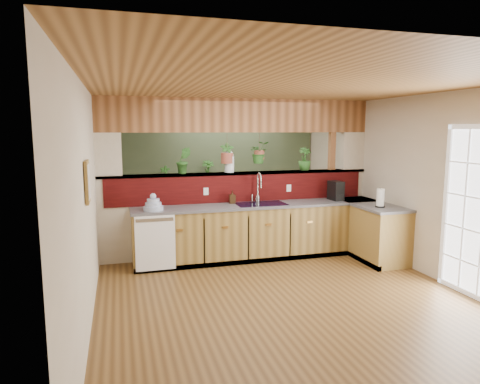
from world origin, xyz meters
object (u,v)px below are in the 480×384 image
object	(u,v)px
soap_dispenser	(232,197)
coffee_maker	(336,191)
glass_jar	(229,162)
shelving_console	(185,207)
dish_stack	(153,205)
paper_towel	(380,198)
faucet	(258,186)

from	to	relation	value
soap_dispenser	coffee_maker	bearing A→B (deg)	-5.16
glass_jar	shelving_console	world-z (taller)	glass_jar
dish_stack	shelving_console	distance (m)	2.57
soap_dispenser	shelving_console	bearing A→B (deg)	102.24
soap_dispenser	coffee_maker	distance (m)	1.80
glass_jar	coffee_maker	bearing A→B (deg)	-11.79
soap_dispenser	paper_towel	bearing A→B (deg)	-24.22
dish_stack	glass_jar	world-z (taller)	glass_jar
glass_jar	soap_dispenser	bearing A→B (deg)	-91.48
faucet	paper_towel	size ratio (longest dim) A/B	1.64
dish_stack	shelving_console	world-z (taller)	dish_stack
faucet	coffee_maker	world-z (taller)	faucet
shelving_console	coffee_maker	bearing A→B (deg)	-66.26
glass_jar	shelving_console	xyz separation A→B (m)	(-0.46, 1.90, -1.07)
faucet	glass_jar	size ratio (longest dim) A/B	1.41
faucet	glass_jar	xyz separation A→B (m)	(-0.44, 0.22, 0.40)
dish_stack	coffee_maker	xyz separation A→B (m)	(3.08, 0.11, 0.07)
faucet	dish_stack	world-z (taller)	faucet
faucet	soap_dispenser	size ratio (longest dim) A/B	2.37
dish_stack	coffee_maker	bearing A→B (deg)	2.03
coffee_maker	faucet	bearing A→B (deg)	169.84
coffee_maker	glass_jar	size ratio (longest dim) A/B	0.91
paper_towel	shelving_console	world-z (taller)	paper_towel
soap_dispenser	shelving_console	size ratio (longest dim) A/B	0.15
coffee_maker	paper_towel	world-z (taller)	coffee_maker
glass_jar	paper_towel	bearing A→B (deg)	-28.84
faucet	paper_towel	bearing A→B (deg)	-29.29
coffee_maker	glass_jar	xyz separation A→B (m)	(-1.79, 0.37, 0.52)
faucet	coffee_maker	bearing A→B (deg)	-6.35
dish_stack	paper_towel	bearing A→B (deg)	-11.34
dish_stack	soap_dispenser	distance (m)	1.32
faucet	glass_jar	world-z (taller)	glass_jar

